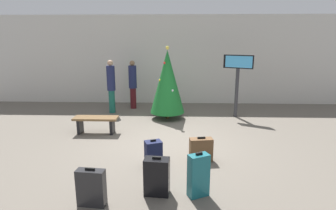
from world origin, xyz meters
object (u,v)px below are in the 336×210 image
at_px(suitcase_3, 198,175).
at_px(suitcase_1, 201,150).
at_px(traveller_1, 133,83).
at_px(suitcase_0, 157,177).
at_px(suitcase_4, 153,153).
at_px(flight_info_kiosk, 238,74).
at_px(holiday_tree, 167,82).
at_px(suitcase_2, 91,188).
at_px(waiting_bench, 96,121).
at_px(traveller_0, 111,85).

bearing_deg(suitcase_3, suitcase_1, 83.51).
relative_size(traveller_1, suitcase_0, 2.64).
relative_size(suitcase_1, suitcase_4, 0.97).
xyz_separation_m(suitcase_0, suitcase_4, (-0.16, 1.14, -0.06)).
bearing_deg(traveller_1, flight_info_kiosk, -15.89).
bearing_deg(suitcase_3, traveller_1, 108.93).
relative_size(flight_info_kiosk, traveller_1, 1.15).
relative_size(holiday_tree, suitcase_2, 3.67).
bearing_deg(suitcase_1, waiting_bench, 148.71).
relative_size(flight_info_kiosk, suitcase_2, 3.22).
bearing_deg(suitcase_1, flight_info_kiosk, 67.61).
relative_size(traveller_1, suitcase_2, 2.80).
xyz_separation_m(flight_info_kiosk, waiting_bench, (-4.35, -1.89, -1.16)).
xyz_separation_m(flight_info_kiosk, suitcase_1, (-1.49, -3.62, -1.24)).
distance_m(suitcase_0, suitcase_1, 1.65).
distance_m(suitcase_1, suitcase_2, 2.60).
distance_m(traveller_0, traveller_1, 0.95).
bearing_deg(flight_info_kiosk, waiting_bench, -156.57).
relative_size(suitcase_0, suitcase_4, 1.21).
bearing_deg(traveller_0, holiday_tree, -18.72).
bearing_deg(suitcase_3, suitcase_2, -168.84).
bearing_deg(suitcase_1, suitcase_0, -122.19).
bearing_deg(suitcase_0, traveller_0, 110.79).
relative_size(traveller_0, suitcase_4, 3.31).
bearing_deg(holiday_tree, waiting_bench, -141.45).
xyz_separation_m(flight_info_kiosk, suitcase_0, (-2.37, -5.02, -1.17)).
bearing_deg(suitcase_3, traveller_0, 116.99).
distance_m(traveller_1, suitcase_2, 6.50).
xyz_separation_m(flight_info_kiosk, traveller_0, (-4.42, 0.40, -0.47)).
xyz_separation_m(holiday_tree, suitcase_3, (0.71, -4.74, -0.88)).
bearing_deg(suitcase_3, suitcase_0, 178.04).
xyz_separation_m(holiday_tree, traveller_0, (-2.06, 0.70, -0.23)).
bearing_deg(suitcase_4, suitcase_3, -52.98).
bearing_deg(suitcase_0, holiday_tree, 89.94).
relative_size(flight_info_kiosk, waiting_bench, 1.71).
xyz_separation_m(traveller_0, suitcase_4, (1.89, -4.27, -0.76)).
distance_m(traveller_0, suitcase_1, 5.03).
height_order(holiday_tree, traveller_1, holiday_tree).
bearing_deg(suitcase_2, suitcase_4, 59.89).
relative_size(holiday_tree, suitcase_4, 4.19).
bearing_deg(holiday_tree, flight_info_kiosk, 7.28).
distance_m(holiday_tree, suitcase_4, 3.72).
height_order(traveller_0, suitcase_3, traveller_0).
bearing_deg(flight_info_kiosk, suitcase_2, -122.30).
distance_m(traveller_1, suitcase_3, 6.49).
height_order(holiday_tree, suitcase_1, holiday_tree).
relative_size(suitcase_2, suitcase_4, 1.14).
xyz_separation_m(traveller_1, suitcase_3, (2.09, -6.11, -0.61)).
distance_m(traveller_1, suitcase_1, 5.26).
bearing_deg(flight_info_kiosk, suitcase_4, -123.12).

